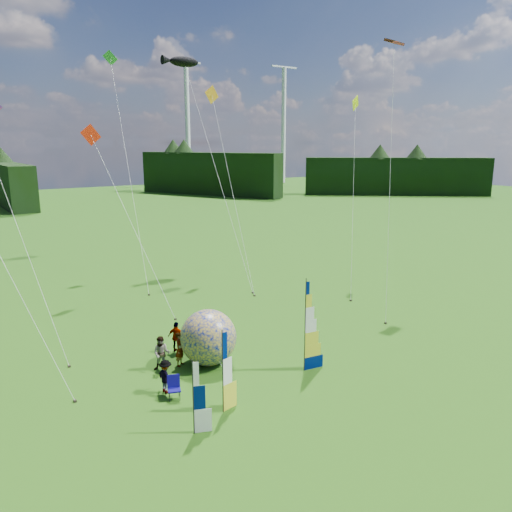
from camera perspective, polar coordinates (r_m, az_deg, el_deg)
ground at (r=22.81m, az=8.04°, el=-15.17°), size 220.00×220.00×0.00m
treeline_ring at (r=21.24m, az=8.38°, el=-5.59°), size 210.00×210.00×8.00m
turbine_left at (r=138.12m, az=3.16°, el=14.59°), size 8.00×1.20×30.00m
turbine_right at (r=130.77m, az=-7.83°, el=14.60°), size 8.00×1.20×30.00m
feather_banner_main at (r=23.75m, az=5.63°, el=-8.09°), size 1.21×0.27×4.42m
side_banner_left at (r=20.42m, az=-3.82°, el=-13.22°), size 0.95×0.29×3.41m
side_banner_far at (r=19.30m, az=-7.19°, el=-15.84°), size 0.84×0.41×2.87m
bol_inflatable at (r=24.76m, az=-5.47°, el=-9.25°), size 3.58×3.58×2.76m
spectator_a at (r=24.97m, az=-8.69°, el=-10.46°), size 0.74×0.70×1.70m
spectator_b at (r=24.62m, az=-10.74°, el=-10.90°), size 0.91×0.82×1.70m
spectator_c at (r=22.61m, az=-10.29°, el=-13.38°), size 0.51×1.02×1.51m
spectator_d at (r=26.54m, az=-9.06°, el=-9.13°), size 0.90×0.98×1.62m
camp_chair at (r=22.13m, az=-9.34°, el=-14.68°), size 0.75×0.75×1.01m
kite_whale at (r=40.47m, az=-4.70°, el=11.20°), size 6.98×16.40×19.10m
kite_rainbow_delta at (r=27.24m, az=-25.67°, el=4.92°), size 7.43×11.17×15.02m
kite_parafoil at (r=33.04m, az=15.16°, el=10.15°), size 8.54×8.48×18.75m
small_kite_red at (r=33.68m, az=-14.20°, el=4.86°), size 6.11×12.15×12.45m
small_kite_orange at (r=38.14m, az=-2.79°, el=8.54°), size 6.46×11.68×15.65m
small_kite_yellow at (r=37.50m, az=11.08°, el=7.51°), size 9.72×9.89×14.69m
small_kite_green at (r=40.65m, az=-14.46°, el=10.56°), size 7.09×13.91×18.68m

